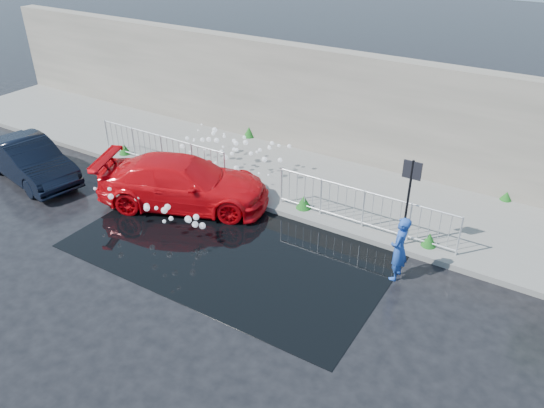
{
  "coord_description": "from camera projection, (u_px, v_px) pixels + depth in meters",
  "views": [
    {
      "loc": [
        7.25,
        -8.11,
        7.78
      ],
      "look_at": [
        1.1,
        1.86,
        1.0
      ],
      "focal_mm": 35.0,
      "sensor_mm": 36.0,
      "label": 1
    }
  ],
  "objects": [
    {
      "name": "ground",
      "position": [
        195.0,
        259.0,
        13.17
      ],
      "size": [
        90.0,
        90.0,
        0.0
      ],
      "primitive_type": "plane",
      "color": "black",
      "rests_on": "ground"
    },
    {
      "name": "pavement",
      "position": [
        295.0,
        178.0,
        16.81
      ],
      "size": [
        30.0,
        4.0,
        0.15
      ],
      "primitive_type": "cube",
      "color": "slate",
      "rests_on": "ground"
    },
    {
      "name": "curb",
      "position": [
        260.0,
        205.0,
        15.34
      ],
      "size": [
        30.0,
        0.25,
        0.16
      ],
      "primitive_type": "cube",
      "color": "slate",
      "rests_on": "ground"
    },
    {
      "name": "retaining_wall",
      "position": [
        328.0,
        103.0,
        17.52
      ],
      "size": [
        30.0,
        0.6,
        3.5
      ],
      "primitive_type": "cube",
      "color": "#6B665A",
      "rests_on": "pavement"
    },
    {
      "name": "puddle",
      "position": [
        235.0,
        245.0,
        13.67
      ],
      "size": [
        8.0,
        5.0,
        0.01
      ],
      "primitive_type": "cube",
      "color": "black",
      "rests_on": "ground"
    },
    {
      "name": "sign_post",
      "position": [
        409.0,
        190.0,
        12.68
      ],
      "size": [
        0.45,
        0.06,
        2.5
      ],
      "color": "black",
      "rests_on": "ground"
    },
    {
      "name": "railing_left",
      "position": [
        162.0,
        150.0,
        17.08
      ],
      "size": [
        5.05,
        0.05,
        1.1
      ],
      "color": "silver",
      "rests_on": "pavement"
    },
    {
      "name": "railing_right",
      "position": [
        363.0,
        208.0,
        13.9
      ],
      "size": [
        5.05,
        0.05,
        1.1
      ],
      "color": "silver",
      "rests_on": "pavement"
    },
    {
      "name": "weeds",
      "position": [
        278.0,
        175.0,
        16.42
      ],
      "size": [
        12.17,
        3.93,
        0.38
      ],
      "color": "#114214",
      "rests_on": "pavement"
    },
    {
      "name": "water_spray",
      "position": [
        207.0,
        169.0,
        15.8
      ],
      "size": [
        3.64,
        5.64,
        1.0
      ],
      "color": "white",
      "rests_on": "ground"
    },
    {
      "name": "red_car",
      "position": [
        184.0,
        183.0,
        15.18
      ],
      "size": [
        5.28,
        3.7,
        1.42
      ],
      "primitive_type": "imported",
      "rotation": [
        0.0,
        0.0,
        1.96
      ],
      "color": "red",
      "rests_on": "ground"
    },
    {
      "name": "dark_car",
      "position": [
        30.0,
        160.0,
        16.58
      ],
      "size": [
        4.19,
        2.15,
        1.32
      ],
      "primitive_type": "imported",
      "rotation": [
        0.0,
        0.0,
        1.37
      ],
      "color": "black",
      "rests_on": "ground"
    },
    {
      "name": "person",
      "position": [
        399.0,
        249.0,
        12.13
      ],
      "size": [
        0.41,
        0.61,
        1.63
      ],
      "primitive_type": "imported",
      "rotation": [
        0.0,
        0.0,
        -1.54
      ],
      "color": "#214AA8",
      "rests_on": "ground"
    }
  ]
}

